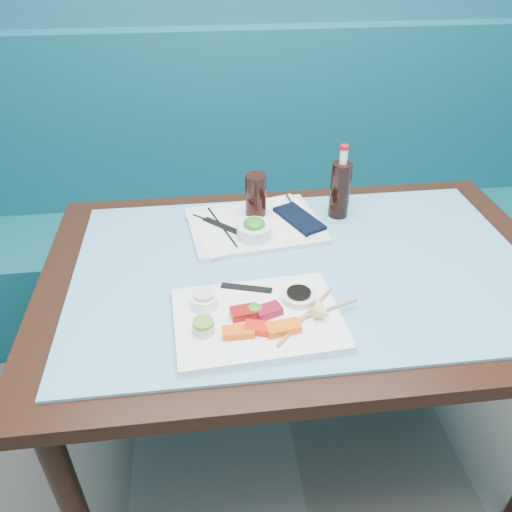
{
  "coord_description": "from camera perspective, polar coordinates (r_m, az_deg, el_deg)",
  "views": [
    {
      "loc": [
        -0.26,
        0.39,
        1.55
      ],
      "look_at": [
        -0.13,
        1.45,
        0.8
      ],
      "focal_mm": 35.0,
      "sensor_mm": 36.0,
      "label": 1
    }
  ],
  "objects": [
    {
      "name": "cola_bottle_cap",
      "position": [
        1.49,
        10.1,
        12.14
      ],
      "size": [
        0.03,
        0.03,
        0.01
      ],
      "primitive_type": "cylinder",
      "rotation": [
        0.0,
        0.0,
        0.39
      ],
      "color": "red",
      "rests_on": "cola_bottle_neck"
    },
    {
      "name": "sashimi_plate",
      "position": [
        1.16,
        0.2,
        -7.27
      ],
      "size": [
        0.4,
        0.3,
        0.02
      ],
      "primitive_type": "cube",
      "rotation": [
        0.0,
        0.0,
        0.06
      ],
      "color": "white",
      "rests_on": "glass_top"
    },
    {
      "name": "wooden_chopstick_b",
      "position": [
        1.16,
        6.24,
        -6.72
      ],
      "size": [
        0.24,
        0.09,
        0.01
      ],
      "primitive_type": "cylinder",
      "rotation": [
        1.57,
        0.0,
        -1.25
      ],
      "color": "#A9764F",
      "rests_on": "sashimi_plate"
    },
    {
      "name": "ginger_fill",
      "position": [
        1.17,
        -5.99,
        -4.36
      ],
      "size": [
        0.07,
        0.07,
        0.01
      ],
      "primitive_type": "cylinder",
      "rotation": [
        0.0,
        0.0,
        0.42
      ],
      "color": "beige",
      "rests_on": "ramekin_ginger"
    },
    {
      "name": "lemon_wedge",
      "position": [
        1.14,
        7.68,
        -6.43
      ],
      "size": [
        0.06,
        0.06,
        0.04
      ],
      "primitive_type": "cone",
      "rotation": [
        1.57,
        0.0,
        0.82
      ],
      "color": "#F4D873",
      "rests_on": "sashimi_plate"
    },
    {
      "name": "black_chopstick_b",
      "position": [
        1.48,
        -3.61,
        3.43
      ],
      "size": [
        0.19,
        0.16,
        0.01
      ],
      "primitive_type": "cylinder",
      "rotation": [
        1.57,
        0.0,
        0.86
      ],
      "color": "black",
      "rests_on": "serving_tray"
    },
    {
      "name": "salmon_right",
      "position": [
        1.11,
        3.13,
        -8.21
      ],
      "size": [
        0.08,
        0.05,
        0.02
      ],
      "primitive_type": "cube",
      "rotation": [
        0.0,
        0.0,
        0.16
      ],
      "color": "#FF5B0A",
      "rests_on": "sashimi_plate"
    },
    {
      "name": "black_chopstick_a",
      "position": [
        1.48,
        -3.92,
        3.41
      ],
      "size": [
        0.08,
        0.23,
        0.01
      ],
      "primitive_type": "cylinder",
      "rotation": [
        1.57,
        0.0,
        0.3
      ],
      "color": "black",
      "rests_on": "serving_tray"
    },
    {
      "name": "salmon_mid",
      "position": [
        1.11,
        0.52,
        -8.29
      ],
      "size": [
        0.08,
        0.05,
        0.02
      ],
      "primitive_type": "cube",
      "rotation": [
        0.0,
        0.0,
        -0.27
      ],
      "color": "red",
      "rests_on": "sashimi_plate"
    },
    {
      "name": "cola_bottle_body",
      "position": [
        1.55,
        9.59,
        7.44
      ],
      "size": [
        0.08,
        0.08,
        0.17
      ],
      "primitive_type": "cylinder",
      "rotation": [
        0.0,
        0.0,
        0.28
      ],
      "color": "black",
      "rests_on": "glass_top"
    },
    {
      "name": "soy_fill",
      "position": [
        1.19,
        4.93,
        -4.19
      ],
      "size": [
        0.07,
        0.07,
        0.01
      ],
      "primitive_type": "cylinder",
      "rotation": [
        0.0,
        0.0,
        0.24
      ],
      "color": "black",
      "rests_on": "soy_dish"
    },
    {
      "name": "blue_napkin",
      "position": [
        1.14,
        -4.75,
        -8.7
      ],
      "size": [
        0.16,
        0.16,
        0.01
      ],
      "primitive_type": "cube",
      "rotation": [
        0.0,
        0.0,
        -0.11
      ],
      "color": "navy",
      "rests_on": "glass_top"
    },
    {
      "name": "tray_sleeve",
      "position": [
        1.48,
        -3.77,
        3.38
      ],
      "size": [
        0.12,
        0.12,
        0.0
      ],
      "primitive_type": "cube",
      "rotation": [
        0.0,
        0.0,
        0.8
      ],
      "color": "black",
      "rests_on": "serving_tray"
    },
    {
      "name": "ramekin_wasabi",
      "position": [
        1.12,
        -6.01,
        -8.17
      ],
      "size": [
        0.07,
        0.07,
        0.02
      ],
      "primitive_type": "cylinder",
      "rotation": [
        0.0,
        0.0,
        0.39
      ],
      "color": "silver",
      "rests_on": "sashimi_plate"
    },
    {
      "name": "soy_dish",
      "position": [
        1.2,
        4.9,
        -4.6
      ],
      "size": [
        0.1,
        0.1,
        0.02
      ],
      "primitive_type": "cylinder",
      "rotation": [
        0.0,
        0.0,
        -0.19
      ],
      "color": "silver",
      "rests_on": "sashimi_plate"
    },
    {
      "name": "serving_tray",
      "position": [
        1.5,
        -0.15,
        3.51
      ],
      "size": [
        0.42,
        0.34,
        0.01
      ],
      "primitive_type": "cube",
      "rotation": [
        0.0,
        0.0,
        0.13
      ],
      "color": "silver",
      "rests_on": "glass_top"
    },
    {
      "name": "navy_pouch",
      "position": [
        1.51,
        4.94,
        4.27
      ],
      "size": [
        0.14,
        0.19,
        0.01
      ],
      "primitive_type": "cube",
      "rotation": [
        0.0,
        0.0,
        0.42
      ],
      "color": "black",
      "rests_on": "serving_tray"
    },
    {
      "name": "booth_bench",
      "position": [
        2.25,
        0.7,
        3.48
      ],
      "size": [
        3.0,
        0.56,
        1.17
      ],
      "color": "#0E4C5A",
      "rests_on": "ground"
    },
    {
      "name": "salmon_left",
      "position": [
        1.11,
        -2.04,
        -8.67
      ],
      "size": [
        0.07,
        0.03,
        0.02
      ],
      "primitive_type": "cube",
      "rotation": [
        0.0,
        0.0,
        0.01
      ],
      "color": "#FF560A",
      "rests_on": "sashimi_plate"
    },
    {
      "name": "seaweed_salad",
      "position": [
        1.41,
        -0.2,
        3.69
      ],
      "size": [
        0.08,
        0.08,
        0.03
      ],
      "primitive_type": "ellipsoid",
      "rotation": [
        0.0,
        0.0,
        -0.39
      ],
      "color": "#1F851E",
      "rests_on": "seaweed_bowl"
    },
    {
      "name": "wooden_chopstick_a",
      "position": [
        1.16,
        5.75,
        -6.78
      ],
      "size": [
        0.16,
        0.18,
        0.01
      ],
      "primitive_type": "cylinder",
      "rotation": [
        1.57,
        0.0,
        -0.74
      ],
      "color": "#9D774A",
      "rests_on": "sashimi_plate"
    },
    {
      "name": "cola_glass",
      "position": [
        1.51,
        -0.03,
        6.97
      ],
      "size": [
        0.08,
        0.08,
        0.13
      ],
      "primitive_type": "cylinder",
      "rotation": [
        0.0,
        0.0,
        -0.28
      ],
      "color": "black",
      "rests_on": "serving_tray"
    },
    {
      "name": "dining_table",
      "position": [
        1.4,
        5.26,
        -4.15
      ],
      "size": [
        1.4,
        0.9,
        0.75
      ],
      "color": "black",
      "rests_on": "ground"
    },
    {
      "name": "seaweed_bowl",
      "position": [
        1.42,
        -0.2,
        2.86
      ],
      "size": [
        0.11,
        0.11,
        0.04
      ],
      "primitive_type": "cylinder",
      "rotation": [
        0.0,
        0.0,
        0.05
      ],
      "color": "white",
      "rests_on": "serving_tray"
    },
    {
      "name": "tuna_right",
      "position": [
        1.15,
        1.41,
        -6.28
      ],
      "size": [
        0.07,
        0.06,
        0.02
      ],
      "primitive_type": "cube",
      "rotation": [
        0.0,
        0.0,
        0.35
      ],
      "color": "maroon",
      "rests_on": "sashimi_plate"
    },
    {
      "name": "tuna_left",
      "position": [
        1.15,
        -1.32,
        -6.48
      ],
      "size": [
        0.07,
        0.05,
        0.02
      ],
      "primitive_type": "cube",
      "rotation": [
        0.0,
        0.0,
        0.14
      ],
      "color": "maroon",
      "rests_on": "sashimi_plate"
    },
    {
      "name": "chopstick_sleeve",
      "position": [
        1.23,
        -1.09,
        -3.66
      ],
      "size": [
        0.13,
        0.06,
        0.0
      ],
      "primitive_type": "cube",
      "rotation": [
        0.0,
        0.0,
        -0.29
      ],
      "color": "black",
      "rests_on": "sashimi_plate"
    },
    {
      "name": "wasabi_fill",
      "position": [
        1.11,
        -6.06,
        -7.58
      ],
      "size": [
        0.05,
        0.05,
        0.01
      ],
      "primitive_type": "cylinder",
      "rotation": [
        0.0,
        0.0,
        0.04
      ],
      "color": "olive",
      "rests_on": "ramekin_wasabi"
    },
    {
      "name": "ramekin_ginger",
      "position": [
        1.18,
        -5.93,
        -5.07
      ],
      "size": [
        0.07,
        0.07,
        0.03
      ],
      "primitive_type": "cylinder",
      "rotation": [
        0.0,
        0.0,
        0.07
      ],
      "color": "white",
      "rests_on": "sashimi_plate"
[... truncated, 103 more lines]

